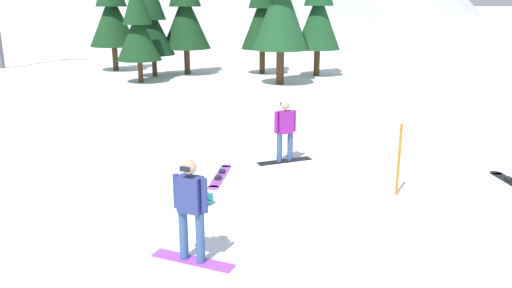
# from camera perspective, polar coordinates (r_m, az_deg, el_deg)

# --- Properties ---
(ground_plane) EXTENTS (800.00, 800.00, 0.00)m
(ground_plane) POSITION_cam_1_polar(r_m,az_deg,el_deg) (9.87, 15.80, -10.28)
(ground_plane) COLOR white
(snowboarder_foreground) EXTENTS (1.51, 0.65, 1.80)m
(snowboarder_foreground) POSITION_cam_1_polar(r_m,az_deg,el_deg) (8.43, -7.37, -7.25)
(snowboarder_foreground) COLOR #993FD8
(snowboarder_foreground) RESTS_ON ground_plane
(snowboarder_midground) EXTENTS (1.48, 1.02, 1.69)m
(snowboarder_midground) POSITION_cam_1_polar(r_m,az_deg,el_deg) (13.64, 3.29, 1.59)
(snowboarder_midground) COLOR black
(snowboarder_midground) RESTS_ON ground_plane
(loose_snowboard_near_left) EXTENTS (0.28, 1.89, 0.09)m
(loose_snowboard_near_left) POSITION_cam_1_polar(r_m,az_deg,el_deg) (12.70, -4.07, -3.60)
(loose_snowboard_near_left) COLOR #993FD8
(loose_snowboard_near_left) RESTS_ON ground_plane
(backpack_teal) EXTENTS (0.56, 0.52, 0.29)m
(backpack_teal) POSITION_cam_1_polar(r_m,az_deg,el_deg) (11.07, -6.26, -6.05)
(backpack_teal) COLOR #1E7A7F
(backpack_teal) RESTS_ON ground_plane
(trail_marker_pole) EXTENTS (0.06, 0.06, 1.65)m
(trail_marker_pole) POSITION_cam_1_polar(r_m,az_deg,el_deg) (11.71, 15.82, -1.75)
(trail_marker_pole) COLOR orange
(trail_marker_pole) RESTS_ON ground_plane
(pine_tree_twin) EXTENTS (2.44, 2.44, 5.63)m
(pine_tree_twin) POSITION_cam_1_polar(r_m,az_deg,el_deg) (29.96, -11.65, 13.32)
(pine_tree_twin) COLOR #472D19
(pine_tree_twin) RESTS_ON ground_plane
(pine_tree_leaning) EXTENTS (2.89, 2.89, 6.85)m
(pine_tree_leaning) POSITION_cam_1_polar(r_m,az_deg,el_deg) (33.16, -16.00, 14.41)
(pine_tree_leaning) COLOR #472D19
(pine_tree_leaning) RESTS_ON ground_plane
(pine_tree_young) EXTENTS (2.51, 2.51, 6.72)m
(pine_tree_young) POSITION_cam_1_polar(r_m,az_deg,el_deg) (30.50, 0.73, 14.78)
(pine_tree_young) COLOR #472D19
(pine_tree_young) RESTS_ON ground_plane
(pine_tree_short) EXTENTS (2.87, 2.87, 6.88)m
(pine_tree_short) POSITION_cam_1_polar(r_m,az_deg,el_deg) (30.55, -8.00, 14.81)
(pine_tree_short) COLOR #472D19
(pine_tree_short) RESTS_ON ground_plane
(pine_tree_slender) EXTENTS (2.59, 2.59, 6.96)m
(pine_tree_slender) POSITION_cam_1_polar(r_m,az_deg,el_deg) (29.87, 7.07, 14.90)
(pine_tree_slender) COLOR #472D19
(pine_tree_slender) RESTS_ON ground_plane
(pine_tree_tall) EXTENTS (2.36, 2.36, 5.35)m
(pine_tree_tall) POSITION_cam_1_polar(r_m,az_deg,el_deg) (27.86, -13.21, 12.75)
(pine_tree_tall) COLOR #472D19
(pine_tree_tall) RESTS_ON ground_plane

